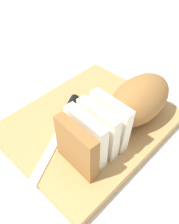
{
  "coord_description": "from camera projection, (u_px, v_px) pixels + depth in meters",
  "views": [
    {
      "loc": [
        0.3,
        0.27,
        0.46
      ],
      "look_at": [
        0.0,
        0.0,
        0.06
      ],
      "focal_mm": 39.37,
      "sensor_mm": 36.0,
      "label": 1
    }
  ],
  "objects": [
    {
      "name": "ground_plane",
      "position": [
        89.0,
        128.0,
        0.61
      ],
      "size": [
        3.0,
        3.0,
        0.0
      ],
      "primitive_type": "plane",
      "color": "silver"
    },
    {
      "name": "cutting_board",
      "position": [
        89.0,
        124.0,
        0.6
      ],
      "size": [
        0.39,
        0.32,
        0.03
      ],
      "primitive_type": "cube",
      "rotation": [
        0.0,
        0.0,
        -0.03
      ],
      "color": "tan",
      "rests_on": "ground_plane"
    },
    {
      "name": "bread_loaf",
      "position": [
        125.0,
        110.0,
        0.54
      ],
      "size": [
        0.3,
        0.13,
        0.11
      ],
      "rotation": [
        0.0,
        0.0,
        -0.07
      ],
      "color": "#996633",
      "rests_on": "cutting_board"
    },
    {
      "name": "bread_knife",
      "position": [
        68.0,
        114.0,
        0.59
      ],
      "size": [
        0.24,
        0.13,
        0.02
      ],
      "rotation": [
        0.0,
        0.0,
        0.43
      ],
      "color": "silver",
      "rests_on": "cutting_board"
    },
    {
      "name": "crumb_near_knife",
      "position": [
        107.0,
        107.0,
        0.62
      ],
      "size": [
        0.01,
        0.01,
        0.01
      ],
      "primitive_type": "sphere",
      "color": "#996633",
      "rests_on": "cutting_board"
    },
    {
      "name": "crumb_near_loaf",
      "position": [
        96.0,
        124.0,
        0.58
      ],
      "size": [
        0.0,
        0.0,
        0.0
      ],
      "primitive_type": "sphere",
      "color": "#996633",
      "rests_on": "cutting_board"
    }
  ]
}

